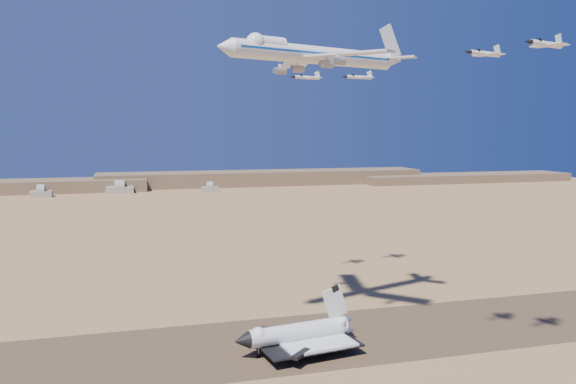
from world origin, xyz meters
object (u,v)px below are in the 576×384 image
object	(u,v)px
carrier_747	(311,55)
chase_jet_e	(358,77)
chase_jet_a	(484,53)
chase_jet_b	(545,44)
shuttle	(297,334)
crew_c	(325,353)
crew_a	(315,354)
chase_jet_d	(306,77)
crew_b	(336,350)

from	to	relation	value
carrier_747	chase_jet_e	xyz separation A→B (m)	(41.88, 59.83, -0.81)
chase_jet_a	chase_jet_b	world-z (taller)	chase_jet_b
chase_jet_b	carrier_747	bearing A→B (deg)	113.78
shuttle	crew_c	xyz separation A→B (m)	(7.03, -5.95, -4.45)
shuttle	chase_jet_a	xyz separation A→B (m)	(44.94, -27.91, 85.21)
shuttle	crew_c	bearing A→B (deg)	-48.66
chase_jet_a	chase_jet_b	bearing A→B (deg)	-57.45
crew_c	chase_jet_e	xyz separation A→B (m)	(43.89, 81.80, 92.94)
chase_jet_b	crew_a	bearing A→B (deg)	131.16
shuttle	chase_jet_b	world-z (taller)	chase_jet_b
crew_a	chase_jet_a	world-z (taller)	chase_jet_a
chase_jet_a	shuttle	bearing A→B (deg)	132.80
shuttle	crew_a	distance (m)	8.45
crew_a	shuttle	bearing A→B (deg)	11.75
chase_jet_a	chase_jet_e	xyz separation A→B (m)	(5.98, 103.75, 3.28)
chase_jet_d	carrier_747	bearing A→B (deg)	-119.79
chase_jet_d	chase_jet_b	bearing A→B (deg)	-87.45
shuttle	chase_jet_e	xyz separation A→B (m)	(50.92, 75.85, 88.49)
carrier_747	crew_a	distance (m)	96.36
carrier_747	crew_a	xyz separation A→B (m)	(-5.05, -22.05, -93.67)
crew_a	crew_b	distance (m)	7.11
crew_b	chase_jet_e	distance (m)	129.52
carrier_747	crew_c	bearing A→B (deg)	-112.89
chase_jet_d	chase_jet_e	distance (m)	27.36
crew_c	chase_jet_d	xyz separation A→B (m)	(17.26, 75.68, 91.58)
shuttle	crew_c	size ratio (longest dim) A/B	23.88
carrier_747	chase_jet_b	bearing A→B (deg)	-66.57
crew_b	crew_c	world-z (taller)	crew_b
chase_jet_b	chase_jet_e	size ratio (longest dim) A/B	0.97
chase_jet_e	crew_a	bearing A→B (deg)	-129.68
crew_b	chase_jet_a	size ratio (longest dim) A/B	0.12
chase_jet_d	chase_jet_e	bearing A→B (deg)	-1.01
shuttle	chase_jet_d	size ratio (longest dim) A/B	2.67
crew_b	chase_jet_e	xyz separation A→B (m)	(39.89, 80.92, 92.92)
chase_jet_e	chase_jet_d	bearing A→B (deg)	-176.93
chase_jet_a	chase_jet_d	bearing A→B (deg)	86.58
crew_a	chase_jet_b	size ratio (longest dim) A/B	0.12
crew_a	chase_jet_e	size ratio (longest dim) A/B	0.11
chase_jet_b	chase_jet_d	world-z (taller)	chase_jet_d
chase_jet_b	crew_c	bearing A→B (deg)	129.54
crew_c	chase_jet_d	distance (m)	120.05
crew_a	chase_jet_a	distance (m)	100.89
chase_jet_d	chase_jet_e	world-z (taller)	chase_jet_e
crew_c	chase_jet_e	world-z (taller)	chase_jet_e
chase_jet_b	chase_jet_a	bearing A→B (deg)	120.61
carrier_747	chase_jet_a	distance (m)	56.87
crew_b	chase_jet_d	world-z (taller)	chase_jet_d
carrier_747	chase_jet_d	bearing A→B (deg)	56.50
shuttle	chase_jet_b	size ratio (longest dim) A/B	2.55
crew_b	crew_c	xyz separation A→B (m)	(-4.00, -0.87, -0.02)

